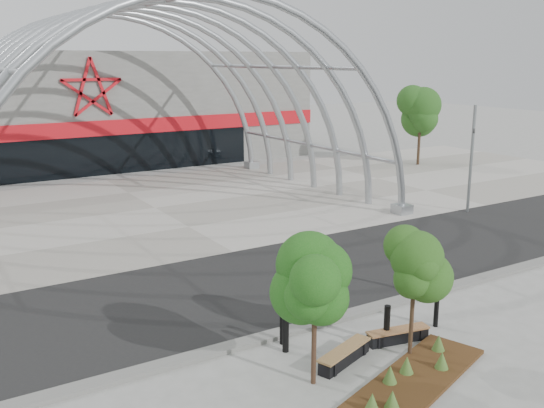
% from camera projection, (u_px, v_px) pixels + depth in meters
% --- Properties ---
extents(ground, '(140.00, 140.00, 0.00)m').
position_uv_depth(ground, '(341.00, 314.00, 18.27)').
color(ground, gray).
rests_on(ground, ground).
extents(road, '(140.00, 7.00, 0.02)m').
position_uv_depth(road, '(279.00, 279.00, 21.17)').
color(road, black).
rests_on(road, ground).
extents(forecourt, '(60.00, 17.00, 0.04)m').
position_uv_depth(forecourt, '(155.00, 208.00, 31.11)').
color(forecourt, gray).
rests_on(forecourt, ground).
extents(kerb, '(60.00, 0.50, 0.12)m').
position_uv_depth(kerb, '(346.00, 315.00, 18.05)').
color(kerb, slate).
rests_on(kerb, ground).
extents(arena_building, '(34.00, 15.24, 8.00)m').
position_uv_depth(arena_building, '(65.00, 107.00, 45.05)').
color(arena_building, slate).
rests_on(arena_building, ground).
extents(vault_canopy, '(20.80, 15.80, 20.36)m').
position_uv_depth(vault_canopy, '(155.00, 208.00, 31.11)').
color(vault_canopy, '#9FA5A9').
rests_on(vault_canopy, ground).
extents(planting_bed, '(5.11, 3.02, 0.52)m').
position_uv_depth(planting_bed, '(413.00, 377.00, 14.40)').
color(planting_bed, '#37210C').
rests_on(planting_bed, ground).
extents(signal_pole, '(0.41, 0.73, 5.33)m').
position_uv_depth(signal_pole, '(471.00, 157.00, 29.80)').
color(signal_pole, gray).
rests_on(signal_pole, ground).
extents(street_tree_0, '(1.64, 1.64, 3.75)m').
position_uv_depth(street_tree_0, '(315.00, 276.00, 13.75)').
color(street_tree_0, '#331D13').
rests_on(street_tree_0, ground).
extents(street_tree_1, '(1.36, 1.36, 3.21)m').
position_uv_depth(street_tree_1, '(414.00, 272.00, 15.14)').
color(street_tree_1, '#342314').
rests_on(street_tree_1, ground).
extents(bench_0, '(1.94, 1.03, 0.40)m').
position_uv_depth(bench_0, '(344.00, 356.00, 15.29)').
color(bench_0, black).
rests_on(bench_0, ground).
extents(bench_1, '(1.84, 0.73, 0.38)m').
position_uv_depth(bench_1, '(398.00, 336.00, 16.43)').
color(bench_1, black).
rests_on(bench_1, ground).
extents(bollard_0, '(0.15, 0.15, 0.94)m').
position_uv_depth(bollard_0, '(282.00, 327.00, 16.27)').
color(bollard_0, black).
rests_on(bollard_0, ground).
extents(bollard_1, '(0.17, 0.17, 1.06)m').
position_uv_depth(bollard_1, '(286.00, 333.00, 15.82)').
color(bollard_1, black).
rests_on(bollard_1, ground).
extents(bollard_2, '(0.17, 0.17, 1.07)m').
position_uv_depth(bollard_2, '(387.00, 324.00, 16.34)').
color(bollard_2, black).
rests_on(bollard_2, ground).
extents(bollard_3, '(0.14, 0.14, 0.86)m').
position_uv_depth(bollard_3, '(436.00, 312.00, 17.33)').
color(bollard_3, black).
rests_on(bollard_3, ground).
extents(bollard_4, '(0.17, 0.17, 1.07)m').
position_uv_depth(bollard_4, '(407.00, 275.00, 20.04)').
color(bollard_4, black).
rests_on(bollard_4, ground).
extents(bg_tree_1, '(2.70, 2.70, 5.91)m').
position_uv_depth(bg_tree_1, '(421.00, 106.00, 42.87)').
color(bg_tree_1, black).
rests_on(bg_tree_1, ground).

